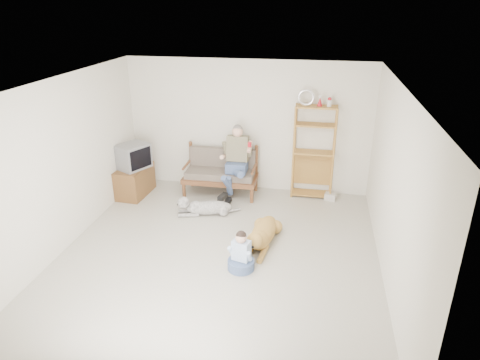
% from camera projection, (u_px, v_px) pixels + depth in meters
% --- Properties ---
extents(floor, '(5.50, 5.50, 0.00)m').
position_uv_depth(floor, '(218.00, 255.00, 6.80)').
color(floor, '#B8B2A1').
rests_on(floor, ground).
extents(ceiling, '(5.50, 5.50, 0.00)m').
position_uv_depth(ceiling, '(214.00, 85.00, 5.75)').
color(ceiling, white).
rests_on(ceiling, ground).
extents(wall_back, '(5.00, 0.00, 5.00)m').
position_uv_depth(wall_back, '(248.00, 126.00, 8.76)').
color(wall_back, beige).
rests_on(wall_back, ground).
extents(wall_front, '(5.00, 0.00, 5.00)m').
position_uv_depth(wall_front, '(145.00, 295.00, 3.79)').
color(wall_front, beige).
rests_on(wall_front, ground).
extents(wall_left, '(0.00, 5.50, 5.50)m').
position_uv_depth(wall_left, '(61.00, 166.00, 6.69)').
color(wall_left, beige).
rests_on(wall_left, ground).
extents(wall_right, '(0.00, 5.50, 5.50)m').
position_uv_depth(wall_right, '(394.00, 190.00, 5.86)').
color(wall_right, beige).
rests_on(wall_right, ground).
extents(loveseat, '(1.50, 0.71, 0.95)m').
position_uv_depth(loveseat, '(221.00, 171.00, 8.82)').
color(loveseat, brown).
rests_on(loveseat, ground).
extents(man, '(0.57, 0.81, 1.31)m').
position_uv_depth(man, '(234.00, 167.00, 8.49)').
color(man, '#45577F').
rests_on(man, loveseat).
extents(etagere, '(0.84, 0.37, 2.19)m').
position_uv_depth(etagere, '(313.00, 151.00, 8.50)').
color(etagere, '#B48938').
rests_on(etagere, ground).
extents(book_stack, '(0.24, 0.20, 0.14)m').
position_uv_depth(book_stack, '(330.00, 197.00, 8.66)').
color(book_stack, silver).
rests_on(book_stack, ground).
extents(tv_stand, '(0.56, 0.93, 0.60)m').
position_uv_depth(tv_stand, '(135.00, 181.00, 8.82)').
color(tv_stand, brown).
rests_on(tv_stand, ground).
extents(crt_tv, '(0.70, 0.75, 0.50)m').
position_uv_depth(crt_tv, '(133.00, 156.00, 8.58)').
color(crt_tv, slate).
rests_on(crt_tv, tv_stand).
extents(wall_outlet, '(0.12, 0.02, 0.08)m').
position_uv_depth(wall_outlet, '(191.00, 170.00, 9.37)').
color(wall_outlet, silver).
rests_on(wall_outlet, ground).
extents(golden_retriever, '(0.49, 1.51, 0.46)m').
position_uv_depth(golden_retriever, '(262.00, 234.00, 7.04)').
color(golden_retriever, '#B4853E').
rests_on(golden_retriever, ground).
extents(shaggy_dog, '(1.22, 0.52, 0.37)m').
position_uv_depth(shaggy_dog, '(203.00, 207.00, 8.05)').
color(shaggy_dog, white).
rests_on(shaggy_dog, ground).
extents(terrier, '(0.25, 0.55, 0.21)m').
position_uv_depth(terrier, '(268.00, 227.00, 7.47)').
color(terrier, white).
rests_on(terrier, ground).
extents(child, '(0.41, 0.41, 0.64)m').
position_uv_depth(child, '(241.00, 255.00, 6.39)').
color(child, '#45577F').
rests_on(child, ground).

